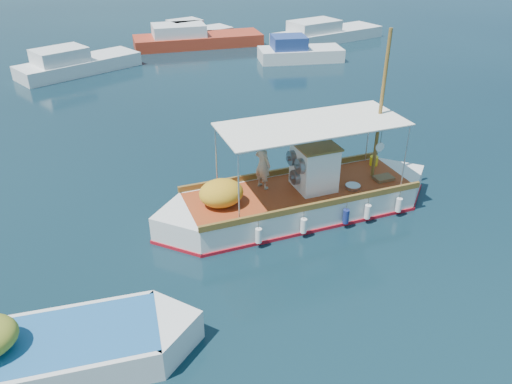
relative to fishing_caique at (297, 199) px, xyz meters
name	(u,v)px	position (x,y,z in m)	size (l,w,h in m)	color
ground	(295,225)	(-0.34, -0.65, -0.51)	(160.00, 160.00, 0.00)	black
fishing_caique	(297,199)	(0.00, 0.00, 0.00)	(9.51, 2.84, 5.80)	white
dinghy	(32,358)	(-7.76, -4.00, -0.15)	(7.11, 2.36, 1.74)	white
bg_boat_nw	(76,65)	(-6.14, 19.18, -0.02)	(7.53, 5.20, 1.80)	silver
bg_boat_n	(194,39)	(2.14, 23.51, -0.02)	(9.21, 3.30, 1.80)	#A8311C
bg_boat_ne	(298,53)	(7.60, 17.39, -0.02)	(5.65, 3.09, 1.80)	silver
bg_boat_e	(325,34)	(11.73, 21.89, -0.02)	(9.18, 4.63, 1.80)	silver
bg_boat_far_n	(193,34)	(2.47, 25.22, -0.02)	(5.97, 3.58, 1.80)	silver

